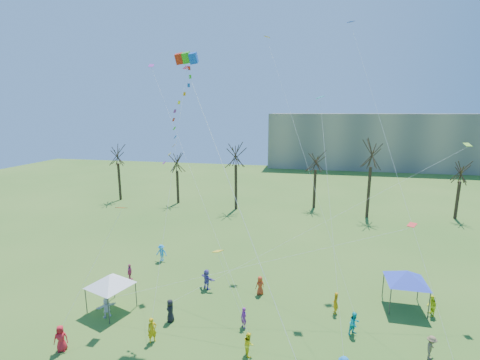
% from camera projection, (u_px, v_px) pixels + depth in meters
% --- Properties ---
extents(distant_building, '(60.00, 14.00, 15.00)m').
position_uv_depth(distant_building, '(379.00, 141.00, 92.55)').
color(distant_building, gray).
rests_on(distant_building, ground).
extents(bare_tree_row, '(68.57, 9.67, 11.93)m').
position_uv_depth(bare_tree_row, '(310.00, 164.00, 51.67)').
color(bare_tree_row, black).
rests_on(bare_tree_row, ground).
extents(big_box_kite, '(5.85, 6.10, 21.88)m').
position_uv_depth(big_box_kite, '(181.00, 118.00, 24.68)').
color(big_box_kite, red).
rests_on(big_box_kite, ground).
extents(canopy_tent_white, '(3.86, 3.86, 3.05)m').
position_uv_depth(canopy_tent_white, '(110.00, 280.00, 26.22)').
color(canopy_tent_white, '#3F3F44').
rests_on(canopy_tent_white, ground).
extents(canopy_tent_blue, '(4.25, 4.25, 3.18)m').
position_uv_depth(canopy_tent_blue, '(407.00, 276.00, 26.60)').
color(canopy_tent_blue, '#3F3F44').
rests_on(canopy_tent_blue, ground).
extents(festival_crowd, '(26.44, 14.81, 1.82)m').
position_uv_depth(festival_crowd, '(245.00, 309.00, 25.39)').
color(festival_crowd, red).
rests_on(festival_crowd, ground).
extents(small_kites_aloft, '(29.86, 19.08, 33.84)m').
position_uv_depth(small_kites_aloft, '(263.00, 134.00, 27.93)').
color(small_kites_aloft, '#FF3C0D').
rests_on(small_kites_aloft, ground).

